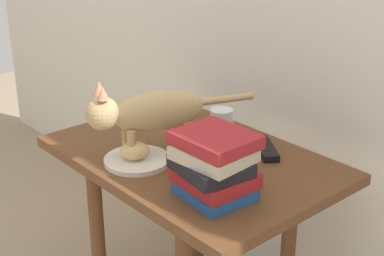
% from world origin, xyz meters
% --- Properties ---
extents(side_table, '(0.81, 0.54, 0.59)m').
position_xyz_m(side_table, '(0.00, 0.00, 0.50)').
color(side_table, brown).
rests_on(side_table, ground).
extents(plate, '(0.18, 0.18, 0.01)m').
position_xyz_m(plate, '(-0.06, -0.15, 0.60)').
color(plate, silver).
rests_on(plate, side_table).
extents(bread_roll, '(0.10, 0.10, 0.05)m').
position_xyz_m(bread_roll, '(-0.06, -0.16, 0.63)').
color(bread_roll, '#E0BC7A').
rests_on(bread_roll, plate).
extents(cat, '(0.21, 0.46, 0.23)m').
position_xyz_m(cat, '(-0.06, -0.10, 0.72)').
color(cat, tan).
rests_on(cat, side_table).
extents(book_stack, '(0.19, 0.18, 0.16)m').
position_xyz_m(book_stack, '(0.22, -0.12, 0.67)').
color(book_stack, '#1E4C8C').
rests_on(book_stack, side_table).
extents(candle_jar, '(0.07, 0.07, 0.08)m').
position_xyz_m(candle_jar, '(-0.04, 0.15, 0.63)').
color(candle_jar, silver).
rests_on(candle_jar, side_table).
extents(tv_remote, '(0.15, 0.12, 0.02)m').
position_xyz_m(tv_remote, '(0.12, 0.17, 0.60)').
color(tv_remote, black).
rests_on(tv_remote, side_table).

